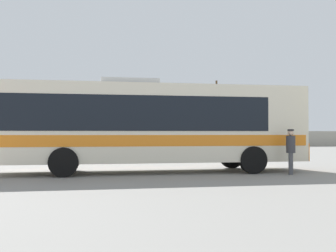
{
  "coord_description": "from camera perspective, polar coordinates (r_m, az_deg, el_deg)",
  "views": [
    {
      "loc": [
        -1.1,
        -15.76,
        1.53
      ],
      "look_at": [
        1.68,
        1.05,
        1.84
      ],
      "focal_mm": 42.85,
      "sensor_mm": 36.0,
      "label": 1
    }
  ],
  "objects": [
    {
      "name": "parked_car_third_white",
      "position": [
        40.18,
        -8.1,
        -2.12
      ],
      "size": [
        4.48,
        2.22,
        1.46
      ],
      "color": "silver",
      "rests_on": "ground_plane"
    },
    {
      "name": "ground_plane",
      "position": [
        25.83,
        -6.96,
        -4.44
      ],
      "size": [
        300.0,
        300.0,
        0.0
      ],
      "primitive_type": "plane",
      "color": "gray"
    },
    {
      "name": "roadside_tree_midleft",
      "position": [
        47.24,
        -18.55,
        1.4
      ],
      "size": [
        3.66,
        3.66,
        5.08
      ],
      "color": "brown",
      "rests_on": "ground_plane"
    },
    {
      "name": "coach_bus_cream_orange",
      "position": [
        15.75,
        -2.78,
        0.41
      ],
      "size": [
        12.02,
        2.86,
        3.62
      ],
      "color": "silver",
      "rests_on": "ground_plane"
    },
    {
      "name": "parked_car_rightmost_red",
      "position": [
        41.58,
        0.31,
        -2.08
      ],
      "size": [
        4.44,
        2.19,
        1.49
      ],
      "color": "red",
      "rests_on": "ground_plane"
    },
    {
      "name": "perimeter_wall",
      "position": [
        44.19,
        -7.98,
        -1.86
      ],
      "size": [
        80.0,
        0.3,
        1.79
      ],
      "primitive_type": "cube",
      "color": "#9E998C",
      "rests_on": "ground_plane"
    },
    {
      "name": "parked_car_second_silver",
      "position": [
        40.45,
        -15.71,
        -2.11
      ],
      "size": [
        4.33,
        2.25,
        1.42
      ],
      "color": "#B7BABF",
      "rests_on": "ground_plane"
    },
    {
      "name": "attendant_by_bus_door",
      "position": [
        15.51,
        17.06,
        -3.11
      ],
      "size": [
        0.46,
        0.46,
        1.68
      ],
      "color": "#4C4C51",
      "rests_on": "ground_plane"
    },
    {
      "name": "roadside_tree_midright",
      "position": [
        51.32,
        -6.81,
        2.75
      ],
      "size": [
        3.4,
        3.4,
        6.4
      ],
      "color": "brown",
      "rests_on": "ground_plane"
    },
    {
      "name": "utility_pole_near",
      "position": [
        50.27,
        6.92,
        2.04
      ],
      "size": [
        1.76,
        0.62,
        8.12
      ],
      "color": "#4C3823",
      "rests_on": "ground_plane"
    }
  ]
}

